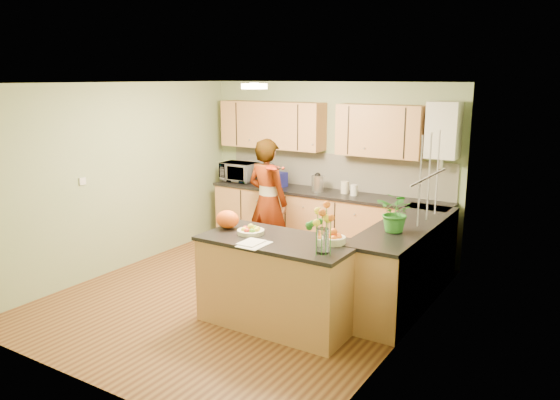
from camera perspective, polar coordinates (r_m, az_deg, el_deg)
The scene contains 28 objects.
floor at distance 6.65m, azimuth -3.97°, elevation -9.98°, with size 4.50×4.50×0.00m, color #512C17.
ceiling at distance 6.13m, azimuth -4.33°, elevation 12.10°, with size 4.00×4.50×0.02m, color white.
wall_back at distance 8.17m, azimuth 5.17°, elevation 3.43°, with size 4.00×0.02×2.50m, color gray.
wall_front at distance 4.70m, azimuth -20.48°, elevation -4.32°, with size 4.00×0.02×2.50m, color gray.
wall_left at distance 7.60m, azimuth -16.45°, elevation 2.26°, with size 0.02×4.50×2.50m, color gray.
wall_right at distance 5.38m, azimuth 13.41°, elevation -1.77°, with size 0.02×4.50×2.50m, color gray.
back_counter at distance 8.03m, azimuth 4.73°, elevation -2.43°, with size 3.64×0.62×0.94m.
right_counter at distance 6.46m, azimuth 12.95°, elevation -6.50°, with size 0.62×2.24×0.94m.
splashback at distance 8.12m, azimuth 5.74°, elevation 3.00°, with size 3.60×0.02×0.52m, color silver.
upper_cabinets at distance 8.02m, azimuth 3.57°, elevation 7.61°, with size 3.20×0.34×0.70m.
boiler at distance 7.33m, azimuth 16.72°, elevation 6.98°, with size 0.40×0.30×0.86m.
window_right at distance 5.88m, azimuth 15.37°, elevation 2.34°, with size 0.01×1.30×1.05m.
light_switch at distance 7.21m, azimuth -19.94°, elevation 1.86°, with size 0.02×0.09×0.09m, color silver.
ceiling_lamp at distance 6.38m, azimuth -2.70°, elevation 11.80°, with size 0.30×0.30×0.07m.
peninsula_island at distance 5.78m, azimuth -0.13°, elevation -8.50°, with size 1.63×0.84×0.94m.
fruit_dish at distance 5.80m, azimuth -3.07°, elevation -3.15°, with size 0.29×0.29×0.10m.
orange_bowl at distance 5.48m, azimuth 5.59°, elevation -3.94°, with size 0.25×0.25×0.14m.
flower_vase at distance 5.10m, azimuth 4.52°, elevation -1.85°, with size 0.28×0.28×0.52m.
orange_bag at distance 6.03m, azimuth -5.51°, elevation -2.02°, with size 0.27×0.22×0.20m, color #EC5613.
papers at distance 5.44m, azimuth -2.71°, elevation -4.63°, with size 0.24×0.33×0.01m, color white.
violinist at distance 7.56m, azimuth -1.29°, elevation -0.16°, with size 0.64×0.42×1.75m, color tan.
violin at distance 7.17m, azimuth -0.93°, elevation 3.42°, with size 0.54×0.21×0.11m, color #4C0904, non-canonical shape.
microwave at distance 8.70m, azimuth -4.31°, elevation 2.94°, with size 0.54×0.37×0.30m, color silver.
blue_box at distance 8.27m, azimuth -0.33°, elevation 2.18°, with size 0.27×0.20×0.22m, color navy.
kettle at distance 7.91m, azimuth 3.95°, elevation 1.82°, with size 0.17×0.17×0.32m.
jar_cream at distance 7.82m, azimuth 6.79°, elevation 1.32°, with size 0.11×0.11×0.17m, color beige.
jar_white at distance 7.70m, azimuth 7.74°, elevation 1.03°, with size 0.10×0.10×0.15m, color silver.
potted_plant at distance 5.93m, azimuth 12.09°, elevation -1.25°, with size 0.40×0.34×0.44m, color #2D7B29.
Camera 1 is at (3.61, -4.96, 2.56)m, focal length 35.00 mm.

